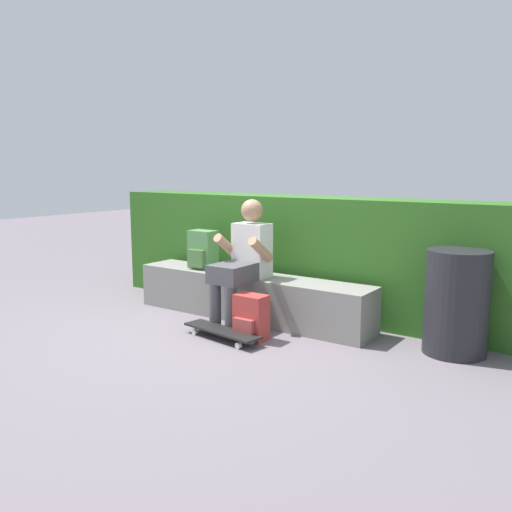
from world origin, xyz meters
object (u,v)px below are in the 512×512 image
Objects in this scene: backpack_on_bench at (202,250)px; trash_bin at (457,302)px; bench_main at (250,297)px; skateboard_near_person at (222,331)px; backpack_on_ground at (251,318)px; person_skater at (243,258)px.

trash_bin is (2.56, 0.13, -0.22)m from backpack_on_bench.
backpack_on_bench reaches higher than bench_main.
bench_main reaches higher than skateboard_near_person.
backpack_on_bench is at bearing -177.17° from trash_bin.
skateboard_near_person is 1.19m from backpack_on_bench.
backpack_on_ground is 1.71m from trash_bin.
bench_main is 1.97m from trash_bin.
person_skater is at bearing -16.56° from backpack_on_bench.
bench_main is at bearing 105.40° from skateboard_near_person.
person_skater is at bearing -170.13° from trash_bin.
person_skater is 1.46× the size of skateboard_near_person.
person_skater is at bearing 134.14° from backpack_on_ground.
trash_bin is (1.77, 0.81, 0.35)m from skateboard_near_person.
skateboard_near_person is at bearing -40.55° from backpack_on_bench.
person_skater is 0.71m from backpack_on_bench.
person_skater is 0.65m from backpack_on_ground.
trash_bin is at bearing 24.58° from skateboard_near_person.
trash_bin reaches higher than backpack_on_bench.
person_skater is at bearing 103.94° from skateboard_near_person.
person_skater is 0.76m from skateboard_near_person.
backpack_on_bench is (-0.68, 0.20, -0.01)m from person_skater.
bench_main is 3.13× the size of skateboard_near_person.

